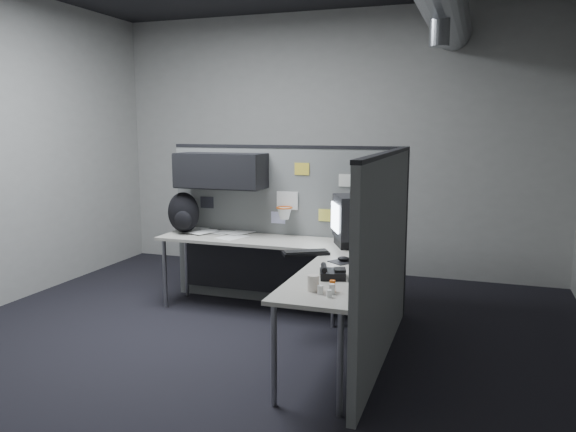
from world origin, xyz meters
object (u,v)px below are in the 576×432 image
at_px(monitor, 358,220).
at_px(phone, 332,273).
at_px(keyboard, 306,253).
at_px(backpack, 184,213).
at_px(desk, 288,260).

relative_size(monitor, phone, 2.23).
relative_size(keyboard, backpack, 0.99).
bearing_deg(monitor, keyboard, -105.39).
height_order(monitor, keyboard, monitor).
bearing_deg(desk, phone, -53.83).
xyz_separation_m(keyboard, phone, (0.40, -0.65, 0.02)).
distance_m(monitor, keyboard, 0.64).
distance_m(desk, keyboard, 0.36).
bearing_deg(backpack, desk, -21.77).
relative_size(desk, phone, 9.52).
bearing_deg(backpack, phone, -39.61).
distance_m(phone, backpack, 2.24).
relative_size(desk, monitor, 4.26).
height_order(keyboard, phone, phone).
relative_size(desk, keyboard, 5.58).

